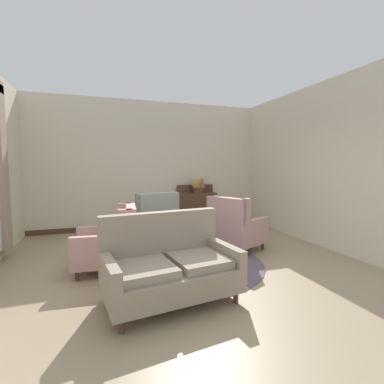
{
  "coord_description": "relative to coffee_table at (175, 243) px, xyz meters",
  "views": [
    {
      "loc": [
        -1.28,
        -3.94,
        1.6
      ],
      "look_at": [
        0.35,
        0.85,
        1.12
      ],
      "focal_mm": 26.08,
      "sensor_mm": 36.0,
      "label": 1
    }
  ],
  "objects": [
    {
      "name": "armchair_far_left",
      "position": [
        -0.16,
        0.99,
        0.1
      ],
      "size": [
        0.98,
        1.01,
        1.09
      ],
      "rotation": [
        0.0,
        0.0,
        3.41
      ],
      "color": "gray",
      "rests_on": "ground"
    },
    {
      "name": "ground",
      "position": [
        0.12,
        -0.32,
        -0.35
      ],
      "size": [
        8.96,
        8.96,
        0.0
      ],
      "primitive_type": "plane",
      "color": "#9E896B"
    },
    {
      "name": "area_rug",
      "position": [
        0.12,
        -0.02,
        -0.35
      ],
      "size": [
        2.63,
        2.63,
        0.01
      ],
      "primitive_type": "cylinder",
      "color": "#5B4C60",
      "rests_on": "ground"
    },
    {
      "name": "porcelain_vase",
      "position": [
        0.01,
        0.05,
        0.22
      ],
      "size": [
        0.16,
        0.16,
        0.3
      ],
      "color": "#384C93",
      "rests_on": "coffee_table"
    },
    {
      "name": "armchair_beside_settee",
      "position": [
        1.27,
        0.38,
        0.08
      ],
      "size": [
        1.11,
        1.1,
        1.03
      ],
      "rotation": [
        0.0,
        0.0,
        1.98
      ],
      "color": "tan",
      "rests_on": "ground"
    },
    {
      "name": "gramophone",
      "position": [
        1.36,
        2.49,
        0.8
      ],
      "size": [
        0.42,
        0.52,
        0.55
      ],
      "color": "#4C3323",
      "rests_on": "sideboard"
    },
    {
      "name": "settee",
      "position": [
        -0.38,
        -1.15,
        0.06
      ],
      "size": [
        1.62,
        1.04,
        1.02
      ],
      "rotation": [
        0.0,
        0.0,
        0.13
      ],
      "color": "gray",
      "rests_on": "ground"
    },
    {
      "name": "wall_right",
      "position": [
        3.04,
        0.64,
        1.25
      ],
      "size": [
        0.08,
        4.48,
        3.22
      ],
      "primitive_type": "cube",
      "color": "beige",
      "rests_on": "ground"
    },
    {
      "name": "baseboard_back",
      "position": [
        0.12,
        2.83,
        -0.29
      ],
      "size": [
        5.83,
        0.03,
        0.12
      ],
      "primitive_type": "cube",
      "color": "#4C3323",
      "rests_on": "ground"
    },
    {
      "name": "side_table",
      "position": [
        1.14,
        1.22,
        0.04
      ],
      "size": [
        0.45,
        0.45,
        0.67
      ],
      "color": "#4C3323",
      "rests_on": "ground"
    },
    {
      "name": "armchair_near_sideboard",
      "position": [
        -0.98,
        0.07,
        0.06
      ],
      "size": [
        0.97,
        0.83,
        0.98
      ],
      "rotation": [
        0.0,
        0.0,
        4.63
      ],
      "color": "tan",
      "rests_on": "ground"
    },
    {
      "name": "coffee_table",
      "position": [
        0.0,
        0.0,
        0.0
      ],
      "size": [
        0.8,
        0.8,
        0.44
      ],
      "color": "#4C3323",
      "rests_on": "ground"
    },
    {
      "name": "sideboard",
      "position": [
        1.31,
        2.59,
        0.15
      ],
      "size": [
        1.01,
        0.38,
        1.09
      ],
      "color": "#4C3323",
      "rests_on": "ground"
    },
    {
      "name": "wall_back",
      "position": [
        0.12,
        2.88,
        1.25
      ],
      "size": [
        5.99,
        0.08,
        3.22
      ],
      "primitive_type": "cube",
      "color": "beige",
      "rests_on": "ground"
    }
  ]
}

